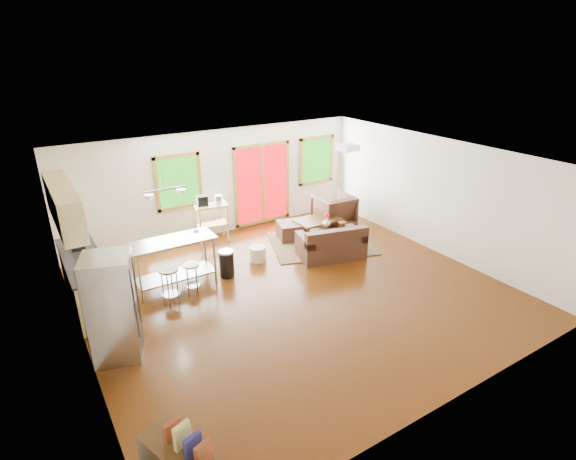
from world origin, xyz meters
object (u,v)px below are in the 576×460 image
rug (321,243)px  ottoman (291,231)px  loveseat (331,245)px  armchair (333,209)px  kitchen_cart (210,210)px  refrigerator (113,308)px  coffee_table (318,221)px  island (174,255)px

rug → ottoman: ottoman is taller
loveseat → ottoman: loveseat is taller
armchair → kitchen_cart: 3.19m
rug → refrigerator: (-5.07, -1.72, 0.83)m
armchair → coffee_table: bearing=26.9°
coffee_table → refrigerator: 5.72m
armchair → island: island is taller
rug → armchair: size_ratio=2.48×
refrigerator → kitchen_cart: bearing=66.9°
loveseat → armchair: 1.86m
ottoman → refrigerator: size_ratio=0.37×
coffee_table → island: 3.90m
refrigerator → ottoman: bearing=45.6°
island → ottoman: bearing=14.3°
coffee_table → ottoman: (-0.65, 0.20, -0.18)m
loveseat → coffee_table: size_ratio=1.41×
armchair → ottoman: (-1.37, -0.10, -0.27)m
ottoman → kitchen_cart: bearing=151.1°
loveseat → ottoman: bearing=112.5°
coffee_table → refrigerator: refrigerator is taller
coffee_table → armchair: bearing=23.0°
island → kitchen_cart: 2.31m
ottoman → coffee_table: bearing=-17.2°
refrigerator → island: size_ratio=1.04×
armchair → kitchen_cart: size_ratio=0.81×
armchair → island: size_ratio=0.59×
refrigerator → armchair: bearing=40.9°
loveseat → island: 3.47m
coffee_table → armchair: 0.78m
armchair → kitchen_cart: bearing=-11.3°
ottoman → refrigerator: refrigerator is taller
refrigerator → coffee_table: bearing=40.8°
ottoman → island: island is taller
loveseat → kitchen_cart: bearing=143.5°
loveseat → refrigerator: refrigerator is taller
refrigerator → island: bearing=65.8°
rug → coffee_table: 0.62m
loveseat → island: bearing=-175.2°
kitchen_cart → loveseat: bearing=-50.1°
loveseat → refrigerator: bearing=-154.5°
coffee_table → island: size_ratio=0.70×
rug → armchair: bearing=39.0°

